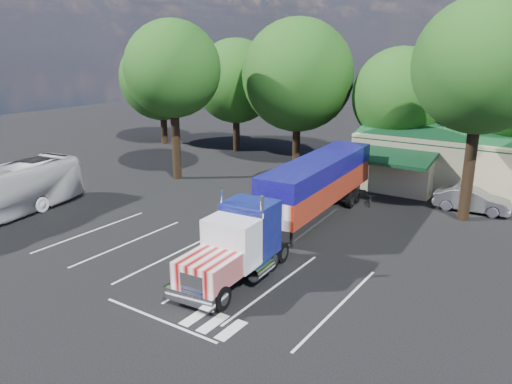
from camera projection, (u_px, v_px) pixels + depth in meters
The scene contains 11 objects.
ground at pixel (238, 223), 31.04m from camera, with size 120.00×120.00×0.00m, color black.
tree_row_a at pixel (161, 78), 53.89m from camera, with size 9.00×9.00×11.68m.
tree_row_b at pixel (236, 81), 50.13m from camera, with size 8.40×8.40×11.35m.
tree_row_c at pixel (298, 75), 44.33m from camera, with size 10.00×10.00×13.05m.
tree_row_d at pixel (401, 96), 40.98m from camera, with size 8.00×8.00×10.60m.
tree_near_left at pixel (173, 69), 38.92m from camera, with size 7.60×7.60×12.65m.
tree_near_right at pixel (482, 66), 28.99m from camera, with size 8.00×8.00×13.50m.
semi_truck at pixel (301, 194), 28.96m from camera, with size 3.98×19.87×4.14m.
woman at pixel (257, 249), 24.68m from camera, with size 0.70×0.46×1.93m, color black.
bicycle at pixel (370, 199), 34.36m from camera, with size 0.57×1.62×0.85m, color black.
silver_sedan at pixel (472, 200), 33.01m from camera, with size 1.67×4.79×1.58m, color #A5A7AD.
Camera 1 is at (17.19, -23.64, 10.67)m, focal length 35.00 mm.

